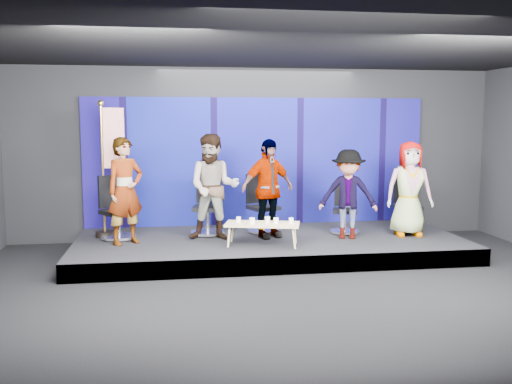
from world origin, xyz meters
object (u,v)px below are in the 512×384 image
at_px(chair_a, 117,218).
at_px(mug_a, 239,220).
at_px(panelist_b, 214,187).
at_px(mug_b, 252,221).
at_px(panelist_c, 268,188).
at_px(chair_e, 407,212).
at_px(panelist_d, 348,194).
at_px(mug_e, 291,221).
at_px(flag_stand, 110,165).
at_px(chair_b, 208,214).
at_px(panelist_e, 409,189).
at_px(panelist_a, 125,191).
at_px(mug_d, 276,221).
at_px(mug_c, 268,220).
at_px(coffee_table, 262,225).
at_px(chair_d, 345,216).
at_px(chair_c, 262,213).

bearing_deg(chair_a, mug_a, -54.94).
relative_size(panelist_b, mug_b, 17.44).
xyz_separation_m(panelist_c, chair_e, (2.81, 0.24, -0.55)).
bearing_deg(panelist_d, mug_a, -155.54).
bearing_deg(mug_a, mug_e, -14.56).
xyz_separation_m(mug_a, flag_stand, (-2.25, 1.05, 0.89)).
bearing_deg(chair_a, chair_e, -34.51).
bearing_deg(mug_b, chair_b, 119.44).
distance_m(panelist_c, panelist_e, 2.64).
height_order(panelist_a, chair_e, panelist_a).
xyz_separation_m(panelist_a, panelist_c, (2.53, 0.18, -0.02)).
height_order(chair_a, flag_stand, flag_stand).
bearing_deg(mug_a, panelist_b, 129.03).
distance_m(panelist_d, mug_a, 2.08).
height_order(chair_b, mug_e, chair_b).
bearing_deg(panelist_d, panelist_b, -167.82).
height_order(mug_d, flag_stand, flag_stand).
xyz_separation_m(panelist_e, mug_c, (-2.74, -0.38, -0.44)).
xyz_separation_m(chair_e, panelist_e, (-0.18, -0.47, 0.52)).
bearing_deg(panelist_e, coffee_table, -163.38).
relative_size(mug_d, flag_stand, 0.04).
distance_m(panelist_a, flag_stand, 0.86).
relative_size(panelist_a, panelist_d, 1.15).
bearing_deg(panelist_c, flag_stand, 148.02).
bearing_deg(chair_d, mug_d, -130.13).
relative_size(chair_b, mug_e, 12.43).
relative_size(chair_a, mug_c, 11.29).
relative_size(panelist_a, panelist_e, 1.05).
xyz_separation_m(coffee_table, mug_d, (0.22, -0.08, 0.08)).
height_order(panelist_b, coffee_table, panelist_b).
bearing_deg(panelist_c, coffee_table, -128.73).
height_order(panelist_a, mug_a, panelist_a).
distance_m(panelist_e, mug_b, 3.10).
bearing_deg(chair_c, panelist_d, -50.65).
bearing_deg(mug_d, coffee_table, 159.86).
bearing_deg(chair_d, panelist_d, -83.55).
xyz_separation_m(mug_a, mug_d, (0.62, -0.22, 0.00)).
bearing_deg(mug_b, panelist_b, 131.05).
bearing_deg(chair_b, chair_d, 4.91).
distance_m(chair_b, panelist_c, 1.27).
bearing_deg(mug_c, chair_c, 85.73).
bearing_deg(flag_stand, chair_d, -27.59).
bearing_deg(panelist_e, mug_d, -160.92).
height_order(panelist_b, mug_e, panelist_b).
relative_size(panelist_b, flag_stand, 0.76).
xyz_separation_m(panelist_a, panelist_d, (3.96, -0.13, -0.12)).
bearing_deg(panelist_a, chair_b, -10.65).
bearing_deg(mug_e, panelist_e, 12.49).
height_order(chair_a, panelist_b, panelist_b).
xyz_separation_m(panelist_b, chair_e, (3.80, 0.29, -0.59)).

